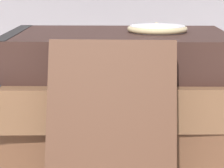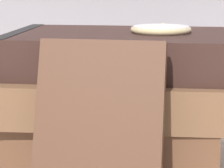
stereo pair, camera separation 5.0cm
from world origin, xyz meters
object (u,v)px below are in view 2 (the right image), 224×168
Objects in this scene: book_flat_top at (113,52)px; reading_glasses at (72,116)px; book_flat_middle at (111,93)px; book_leaning_front at (97,131)px; book_flat_bottom at (99,132)px; pocket_watch at (161,29)px.

book_flat_top is 2.01× the size of reading_glasses.
reading_glasses is at bearing 117.28° from book_flat_top.
book_flat_middle is 0.10m from book_leaning_front.
book_leaning_front is at bearing -88.98° from book_flat_top.
book_flat_bottom is at bearing 141.94° from book_flat_middle.
book_flat_bottom is 0.04m from book_flat_middle.
book_flat_bottom reaches higher than reading_glasses.
book_leaning_front is at bearing -80.44° from book_flat_bottom.
pocket_watch is (0.04, 0.11, 0.06)m from book_leaning_front.
book_flat_top is at bearing -80.99° from reading_glasses.
reading_glasses is at bearing 113.63° from book_flat_bottom.
book_leaning_front reaches higher than book_flat_top.
reading_glasses is (-0.11, 0.12, -0.12)m from pocket_watch.
book_flat_middle is 1.08× the size of book_flat_top.
pocket_watch is at bearing 8.22° from book_flat_bottom.
reading_glasses is at bearing 108.10° from book_leaning_front.
reading_glasses is (-0.07, 0.14, -0.06)m from book_flat_middle.
book_flat_top is 0.05m from pocket_watch.
book_flat_bottom is 2.07× the size of reading_glasses.
pocket_watch is at bearing 72.03° from book_leaning_front.
book_flat_top is at bearing 93.10° from book_leaning_front.
book_flat_middle is at bearing -34.62° from book_flat_bottom.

